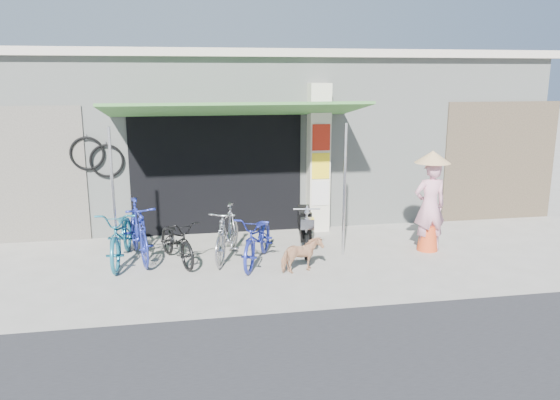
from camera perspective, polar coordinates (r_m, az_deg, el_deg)
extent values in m
plane|color=#A19B91|center=(9.01, 2.40, -7.57)|extent=(80.00, 80.00, 0.00)
cube|color=#A2A79F|center=(13.54, -2.25, 6.96)|extent=(12.00, 5.00, 3.50)
cube|color=beige|center=(13.47, -2.32, 14.73)|extent=(12.30, 5.30, 0.16)
cube|color=black|center=(11.00, -6.61, 2.88)|extent=(3.40, 0.06, 2.50)
cube|color=black|center=(11.15, -6.52, -0.66)|extent=(3.06, 0.04, 1.10)
torus|color=black|center=(10.99, -17.65, 3.93)|extent=(0.65, 0.05, 0.65)
cylinder|color=silver|center=(10.97, -17.75, 5.59)|extent=(0.02, 0.02, 0.12)
torus|color=black|center=(11.02, -19.51, 4.61)|extent=(0.65, 0.05, 0.65)
cylinder|color=silver|center=(11.00, -19.62, 6.27)|extent=(0.02, 0.02, 0.12)
cube|color=beige|center=(11.15, 4.01, 4.36)|extent=(0.42, 0.42, 3.00)
cube|color=#B41E0D|center=(10.88, 4.33, 6.54)|extent=(0.36, 0.02, 0.52)
cube|color=yellow|center=(10.95, 4.28, 3.57)|extent=(0.36, 0.02, 0.52)
cube|color=silver|center=(11.06, 4.23, 0.71)|extent=(0.36, 0.02, 0.50)
cube|color=#396F32|center=(9.95, -4.70, 9.41)|extent=(4.60, 1.88, 0.35)
cylinder|color=silver|center=(9.27, -17.01, 0.06)|extent=(0.05, 0.05, 2.36)
cylinder|color=silver|center=(9.60, 6.74, 0.98)|extent=(0.05, 0.05, 2.36)
cube|color=brown|center=(12.95, 21.98, 3.76)|extent=(2.60, 0.06, 2.60)
cube|color=#6B665B|center=(11.42, -26.01, 2.27)|extent=(2.60, 0.06, 2.60)
imported|color=#1B677D|center=(9.74, -16.20, -3.52)|extent=(0.76, 1.87, 0.96)
imported|color=navy|center=(9.79, -14.57, -3.10)|extent=(0.87, 1.80, 1.04)
imported|color=black|center=(9.52, -10.69, -4.16)|extent=(1.01, 1.58, 0.79)
imported|color=#9F9EA3|center=(9.53, -5.54, -3.43)|extent=(0.93, 1.65, 0.96)
imported|color=navy|center=(9.32, -2.30, -4.02)|extent=(1.16, 1.77, 0.88)
imported|color=tan|center=(8.93, 2.28, -5.78)|extent=(0.75, 0.51, 0.58)
torus|color=black|center=(9.54, 2.79, -4.90)|extent=(0.16, 0.48, 0.47)
torus|color=black|center=(10.64, 2.44, -3.00)|extent=(0.16, 0.48, 0.47)
cube|color=black|center=(10.07, 2.61, -3.53)|extent=(0.34, 0.86, 0.09)
cube|color=black|center=(10.32, 2.53, -2.00)|extent=(0.31, 0.52, 0.30)
cube|color=black|center=(10.27, 2.54, -1.00)|extent=(0.29, 0.52, 0.08)
cube|color=black|center=(9.62, 2.75, -2.79)|extent=(0.21, 0.12, 0.50)
cylinder|color=silver|center=(9.38, 2.82, -0.95)|extent=(0.46, 0.11, 0.03)
cube|color=silver|center=(9.28, 2.86, -2.46)|extent=(0.26, 0.21, 0.18)
imported|color=pink|center=(10.25, 15.37, -0.63)|extent=(0.61, 0.41, 1.67)
cone|color=#CC431C|center=(10.41, 15.17, -3.86)|extent=(0.38, 0.38, 0.46)
cone|color=tan|center=(10.09, 15.68, 4.37)|extent=(0.64, 0.64, 0.22)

